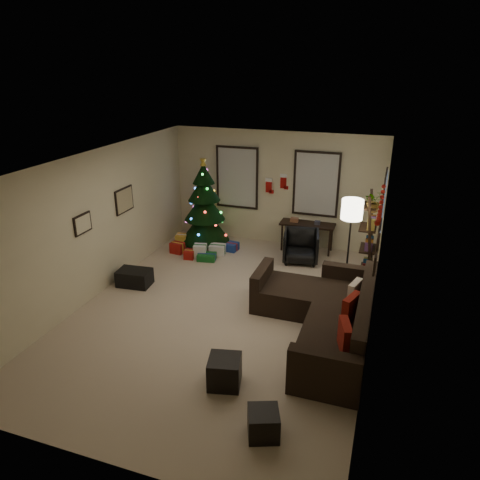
% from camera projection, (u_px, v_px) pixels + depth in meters
% --- Properties ---
extents(floor, '(7.00, 7.00, 0.00)m').
position_uv_depth(floor, '(224.00, 311.00, 8.09)').
color(floor, '#C1AA92').
rests_on(floor, ground).
extents(ceiling, '(7.00, 7.00, 0.00)m').
position_uv_depth(ceiling, '(222.00, 161.00, 7.09)').
color(ceiling, white).
rests_on(ceiling, floor).
extents(wall_back, '(5.00, 0.00, 5.00)m').
position_uv_depth(wall_back, '(276.00, 189.00, 10.66)').
color(wall_back, beige).
rests_on(wall_back, floor).
extents(wall_front, '(5.00, 0.00, 5.00)m').
position_uv_depth(wall_front, '(98.00, 364.00, 4.51)').
color(wall_front, beige).
rests_on(wall_front, floor).
extents(wall_left, '(0.00, 7.00, 7.00)m').
position_uv_depth(wall_left, '(96.00, 224.00, 8.34)').
color(wall_left, beige).
rests_on(wall_left, floor).
extents(wall_right, '(0.00, 7.00, 7.00)m').
position_uv_depth(wall_right, '(377.00, 261.00, 6.83)').
color(wall_right, beige).
rests_on(wall_right, floor).
extents(window_back_left, '(1.05, 0.06, 1.50)m').
position_uv_depth(window_back_left, '(237.00, 177.00, 10.85)').
color(window_back_left, '#728CB2').
rests_on(window_back_left, wall_back).
extents(window_back_right, '(1.05, 0.06, 1.50)m').
position_uv_depth(window_back_right, '(316.00, 184.00, 10.28)').
color(window_back_right, '#728CB2').
rests_on(window_back_right, wall_back).
extents(window_right_wall, '(0.06, 0.90, 1.30)m').
position_uv_depth(window_right_wall, '(384.00, 204.00, 9.03)').
color(window_right_wall, '#728CB2').
rests_on(window_right_wall, wall_right).
extents(christmas_tree, '(1.16, 1.16, 2.17)m').
position_uv_depth(christmas_tree, '(205.00, 209.00, 10.69)').
color(christmas_tree, black).
rests_on(christmas_tree, floor).
extents(presents, '(1.50, 1.01, 0.30)m').
position_uv_depth(presents, '(201.00, 249.00, 10.43)').
color(presents, silver).
rests_on(presents, floor).
extents(sofa, '(2.05, 2.97, 0.91)m').
position_uv_depth(sofa, '(326.00, 316.00, 7.35)').
color(sofa, black).
rests_on(sofa, floor).
extents(pillow_red_a, '(0.24, 0.47, 0.45)m').
position_uv_depth(pillow_red_a, '(345.00, 338.00, 6.18)').
color(pillow_red_a, maroon).
rests_on(pillow_red_a, sofa).
extents(pillow_red_b, '(0.26, 0.45, 0.43)m').
position_uv_depth(pillow_red_b, '(351.00, 309.00, 6.90)').
color(pillow_red_b, maroon).
rests_on(pillow_red_b, sofa).
extents(pillow_cream, '(0.21, 0.40, 0.38)m').
position_uv_depth(pillow_cream, '(355.00, 292.00, 7.41)').
color(pillow_cream, beige).
rests_on(pillow_cream, sofa).
extents(ottoman_near, '(0.52, 0.52, 0.41)m').
position_uv_depth(ottoman_near, '(225.00, 372.00, 6.18)').
color(ottoman_near, black).
rests_on(ottoman_near, floor).
extents(ottoman_far, '(0.47, 0.47, 0.35)m').
position_uv_depth(ottoman_far, '(263.00, 423.00, 5.35)').
color(ottoman_far, black).
rests_on(ottoman_far, floor).
extents(desk, '(1.25, 0.45, 0.67)m').
position_uv_depth(desk, '(307.00, 226.00, 10.44)').
color(desk, black).
rests_on(desk, floor).
extents(desk_chair, '(0.80, 0.76, 0.71)m').
position_uv_depth(desk_chair, '(301.00, 246.00, 9.96)').
color(desk_chair, black).
rests_on(desk_chair, floor).
extents(bookshelf, '(0.30, 0.56, 1.91)m').
position_uv_depth(bookshelf, '(369.00, 242.00, 8.66)').
color(bookshelf, black).
rests_on(bookshelf, floor).
extents(potted_plant, '(0.62, 0.61, 0.52)m').
position_uv_depth(potted_plant, '(374.00, 198.00, 8.26)').
color(potted_plant, '#4C4C4C').
rests_on(potted_plant, bookshelf).
extents(floor_lamp, '(0.39, 0.39, 1.85)m').
position_uv_depth(floor_lamp, '(352.00, 216.00, 8.21)').
color(floor_lamp, black).
rests_on(floor_lamp, floor).
extents(art_map, '(0.04, 0.60, 0.50)m').
position_uv_depth(art_map, '(124.00, 200.00, 9.09)').
color(art_map, black).
rests_on(art_map, wall_left).
extents(art_abstract, '(0.04, 0.45, 0.35)m').
position_uv_depth(art_abstract, '(83.00, 224.00, 7.93)').
color(art_abstract, black).
rests_on(art_abstract, wall_left).
extents(gallery, '(0.03, 1.25, 0.54)m').
position_uv_depth(gallery, '(377.00, 249.00, 6.69)').
color(gallery, black).
rests_on(gallery, wall_right).
extents(garland, '(0.08, 1.90, 0.30)m').
position_uv_depth(garland, '(380.00, 209.00, 6.65)').
color(garland, '#A5140C').
rests_on(garland, wall_right).
extents(stocking_left, '(0.20, 0.05, 0.36)m').
position_uv_depth(stocking_left, '(269.00, 185.00, 10.60)').
color(stocking_left, '#990F0C').
rests_on(stocking_left, wall_back).
extents(stocking_right, '(0.20, 0.05, 0.36)m').
position_uv_depth(stocking_right, '(284.00, 181.00, 10.53)').
color(stocking_right, '#990F0C').
rests_on(stocking_right, wall_back).
extents(storage_bin, '(0.68, 0.49, 0.32)m').
position_uv_depth(storage_bin, '(135.00, 278.00, 8.96)').
color(storage_bin, black).
rests_on(storage_bin, floor).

